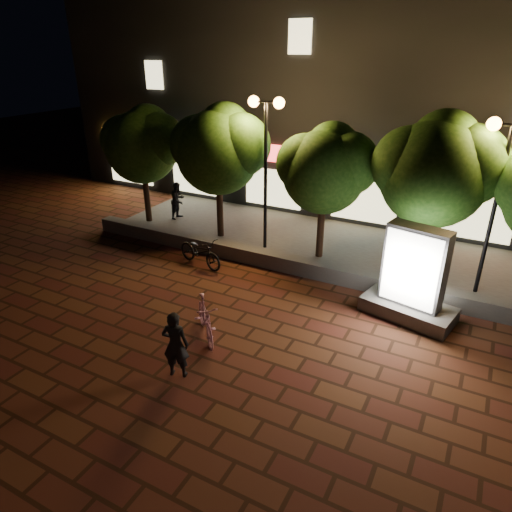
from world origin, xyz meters
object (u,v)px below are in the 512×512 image
Objects in this scene: tree_far_left at (143,142)px; street_lamp_left at (266,136)px; rider at (176,345)px; pedestrian at (178,200)px; ad_kiosk at (412,282)px; street_lamp_right at (505,164)px; tree_right at (438,167)px; tree_mid at (327,166)px; tree_left at (220,147)px; scooter_pink at (205,319)px; scooter_parked at (200,251)px.

street_lamp_left is (5.45, -0.26, 0.74)m from tree_far_left.
rider is 10.09m from pedestrian.
ad_kiosk reaches higher than pedestrian.
street_lamp_right is at bearing -1.21° from tree_far_left.
pedestrian is at bearing 167.26° from street_lamp_left.
tree_right is at bearing 2.81° from street_lamp_left.
ad_kiosk is (5.45, -2.18, -2.98)m from street_lamp_left.
street_lamp_right is (12.45, -0.26, 0.60)m from tree_far_left.
tree_mid is (7.50, -0.00, -0.08)m from tree_far_left.
tree_left reaches higher than pedestrian.
tree_left is 0.98× the size of street_lamp_right.
rider is at bearing -47.07° from tree_far_left.
tree_mid is at bearing 36.91° from scooter_pink.
tree_far_left is at bearing 177.24° from street_lamp_left.
tree_far_left is at bearing -180.00° from tree_right.
scooter_pink reaches higher than scooter_parked.
tree_mid is 4.72m from ad_kiosk.
tree_left is at bearing -107.06° from pedestrian.
tree_mid is 0.89× the size of tree_right.
tree_left is 4.00m from tree_mid.
street_lamp_right is (8.95, -0.26, 0.45)m from tree_left.
street_lamp_left is 2.00× the size of ad_kiosk.
tree_right is 3.13× the size of rider.
tree_mid is 2.22m from street_lamp_left.
scooter_parked is at bearing -120.63° from street_lamp_left.
ad_kiosk is 1.60× the size of rider.
street_lamp_left reaches higher than tree_left.
rider is at bearing -78.87° from street_lamp_left.
scooter_pink is at bearing -141.82° from ad_kiosk.
tree_right is at bearing 92.31° from ad_kiosk.
ad_kiosk is (10.90, -2.45, -2.25)m from tree_far_left.
scooter_parked is (-2.45, 3.37, -0.03)m from scooter_pink.
tree_far_left is at bearing 130.85° from pedestrian.
tree_left is at bearing 180.00° from tree_mid.
tree_right reaches higher than rider.
scooter_parked is 4.62m from pedestrian.
tree_left reaches higher than tree_far_left.
street_lamp_right is at bearing 54.72° from ad_kiosk.
tree_mid reaches higher than rider.
tree_far_left is 10.81m from tree_right.
pedestrian is (-9.93, 0.77, -2.71)m from tree_right.
tree_left is at bearing 73.62° from scooter_pink.
tree_left is 7.22m from scooter_pink.
rider is (3.34, -7.36, -2.63)m from tree_left.
pedestrian reaches higher than scooter_pink.
tree_mid is at bearing -39.31° from scooter_parked.
tree_left is 7.30m from tree_right.
street_lamp_right is at bearing -60.76° from scooter_parked.
tree_far_left is 12.47m from street_lamp_right.
scooter_pink is at bearing -129.65° from scooter_parked.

